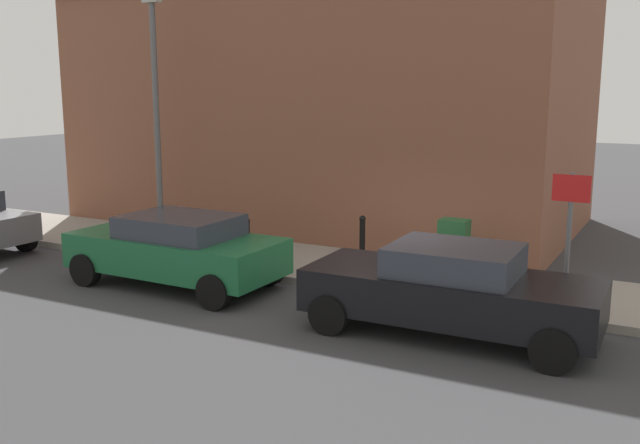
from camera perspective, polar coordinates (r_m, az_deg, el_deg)
name	(u,v)px	position (r m, az deg, el deg)	size (l,w,h in m)	color
ground	(384,307)	(12.63, 5.13, -6.81)	(80.00, 80.00, 0.00)	#38383A
sidewalk	(180,247)	(17.18, -11.10, -1.94)	(2.74, 30.00, 0.15)	gray
corner_building	(333,54)	(20.22, 1.02, 13.25)	(7.46, 13.12, 9.32)	brown
car_black	(451,289)	(11.20, 10.43, -5.30)	(1.93, 4.51, 1.43)	black
car_green	(177,248)	(13.97, -11.39, -2.08)	(1.97, 4.22, 1.40)	#195933
utility_cabinet	(453,251)	(14.01, 10.62, -2.29)	(0.46, 0.61, 1.15)	#1E4C28
bollard_near_cabinet	(362,238)	(14.79, 3.40, -1.32)	(0.14, 0.14, 1.04)	black
bollard_far_kerb	(247,241)	(14.60, -5.84, -1.53)	(0.14, 0.14, 1.04)	black
street_sign	(569,221)	(12.27, 19.32, 0.08)	(0.08, 0.60, 2.30)	#59595B
lamppost	(156,108)	(17.29, -12.96, 8.88)	(0.20, 0.44, 5.72)	#59595B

